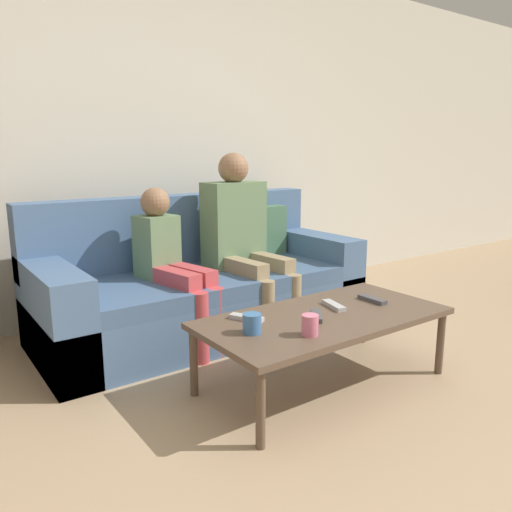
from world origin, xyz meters
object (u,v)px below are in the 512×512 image
Objects in this scene: tv_remote_1 at (316,316)px; tv_remote_2 at (246,318)px; cup_far at (310,325)px; couch at (201,288)px; tv_remote_0 at (372,299)px; person_child at (171,259)px; tv_remote_3 at (334,305)px; cup_near at (252,324)px; person_adult at (240,230)px; coffee_table at (324,321)px.

tv_remote_1 is 0.94× the size of tv_remote_2.
couch is at bearing 83.27° from cup_far.
cup_far is 0.55× the size of tv_remote_0.
person_child is at bearing 96.87° from cup_far.
tv_remote_0 is at bearing -61.96° from person_child.
tv_remote_3 is (0.50, -0.87, -0.16)m from person_child.
cup_far is at bearing -41.81° from cup_near.
tv_remote_3 is at bearing -96.89° from person_adult.
person_child reaches higher than tv_remote_0.
cup_far is at bearing -96.73° from couch.
tv_remote_3 is at bearing 5.75° from cup_near.
person_adult is 6.54× the size of tv_remote_3.
person_child is at bearing 86.29° from cup_near.
couch is 1.80× the size of person_adult.
cup_near is at bearing 138.19° from cup_far.
person_adult is 6.67× the size of tv_remote_2.
tv_remote_0 reaches higher than coffee_table.
person_adult is 6.78× the size of tv_remote_0.
tv_remote_3 is (-0.24, 0.05, 0.00)m from tv_remote_0.
person_child is at bearing 63.87° from tv_remote_2.
person_child is (-0.54, -0.05, -0.12)m from person_adult.
person_child is 5.39× the size of tv_remote_3.
tv_remote_1 is (-0.22, -0.99, -0.28)m from person_adult.
tv_remote_2 is at bearing 63.37° from cup_near.
tv_remote_2 is (-0.11, 0.33, -0.04)m from cup_far.
person_adult is 1.21× the size of person_child.
coffee_table is at bearing -140.60° from tv_remote_3.
tv_remote_3 is (0.13, 0.06, 0.04)m from coffee_table.
tv_remote_3 is at bearing 169.35° from tv_remote_0.
tv_remote_1 and tv_remote_2 have the same top height.
person_child reaches higher than cup_far.
cup_far is 0.54× the size of tv_remote_2.
person_child is 0.78m from tv_remote_2.
tv_remote_1 is at bearing -107.34° from person_adult.
tv_remote_3 is (0.22, -1.00, 0.09)m from couch.
tv_remote_1 is at bearing -2.15° from cup_near.
person_adult reaches higher than tv_remote_2.
person_adult is 7.12× the size of tv_remote_1.
cup_near is at bearing -179.39° from tv_remote_0.
tv_remote_3 is (0.56, 0.06, -0.03)m from cup_near.
tv_remote_0 is 0.43m from tv_remote_1.
cup_far is at bearing -145.48° from coffee_table.
cup_far is (-0.40, -1.14, -0.24)m from person_adult.
tv_remote_0 is (0.74, -0.91, -0.16)m from person_child.
coffee_table is 13.38× the size of cup_far.
cup_near is at bearing -126.16° from person_adult.
person_adult is 1.05m from tv_remote_1.
coffee_table is at bearing -84.63° from couch.
cup_far is 0.64m from tv_remote_0.
person_child is at bearing -154.79° from couch.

